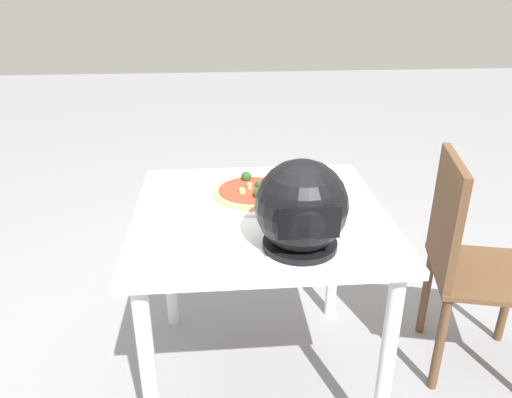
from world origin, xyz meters
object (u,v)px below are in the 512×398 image
dining_table (260,237)px  chair_side (465,257)px  motorcycle_helmet (301,208)px  pizza (252,192)px

dining_table → chair_side: 0.81m
motorcycle_helmet → chair_side: size_ratio=0.30×
pizza → chair_side: (-0.81, 0.09, -0.26)m
pizza → motorcycle_helmet: 0.40m
motorcycle_helmet → chair_side: 0.84m
pizza → chair_side: bearing=173.6°
dining_table → motorcycle_helmet: 0.36m
chair_side → motorcycle_helmet: bearing=21.9°
dining_table → motorcycle_helmet: motorcycle_helmet is taller
dining_table → motorcycle_helmet: size_ratio=3.16×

